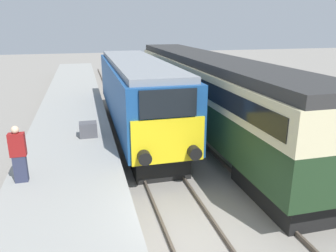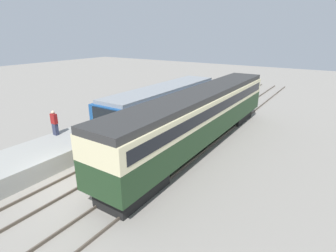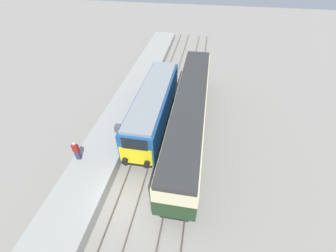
{
  "view_description": "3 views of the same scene",
  "coord_description": "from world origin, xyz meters",
  "px_view_note": "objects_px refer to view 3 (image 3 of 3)",
  "views": [
    {
      "loc": [
        -2.56,
        -6.89,
        5.47
      ],
      "look_at": [
        0.0,
        2.98,
        2.28
      ],
      "focal_mm": 35.0,
      "sensor_mm": 36.0,
      "label": 1
    },
    {
      "loc": [
        10.94,
        -7.0,
        7.49
      ],
      "look_at": [
        1.7,
        6.98,
        1.6
      ],
      "focal_mm": 28.0,
      "sensor_mm": 36.0,
      "label": 2
    },
    {
      "loc": [
        4.25,
        -7.63,
        14.23
      ],
      "look_at": [
        1.7,
        6.98,
        1.6
      ],
      "focal_mm": 24.0,
      "sensor_mm": 36.0,
      "label": 3
    }
  ],
  "objects_px": {
    "person_on_platform": "(76,151)",
    "luggage_crate": "(119,128)",
    "locomotive": "(154,106)",
    "passenger_carriage": "(190,110)"
  },
  "relations": [
    {
      "from": "locomotive",
      "to": "luggage_crate",
      "type": "distance_m",
      "value": 3.83
    },
    {
      "from": "passenger_carriage",
      "to": "luggage_crate",
      "type": "xyz_separation_m",
      "value": [
        -5.93,
        -2.28,
        -1.08
      ]
    },
    {
      "from": "passenger_carriage",
      "to": "person_on_platform",
      "type": "xyz_separation_m",
      "value": [
        -7.93,
        -5.89,
        -0.53
      ]
    },
    {
      "from": "passenger_carriage",
      "to": "luggage_crate",
      "type": "relative_size",
      "value": 26.77
    },
    {
      "from": "locomotive",
      "to": "luggage_crate",
      "type": "xyz_separation_m",
      "value": [
        -2.53,
        -2.78,
        -0.76
      ]
    },
    {
      "from": "locomotive",
      "to": "passenger_carriage",
      "type": "relative_size",
      "value": 0.67
    },
    {
      "from": "person_on_platform",
      "to": "luggage_crate",
      "type": "xyz_separation_m",
      "value": [
        2.01,
        3.61,
        -0.55
      ]
    },
    {
      "from": "locomotive",
      "to": "passenger_carriage",
      "type": "xyz_separation_m",
      "value": [
        3.4,
        -0.5,
        0.32
      ]
    },
    {
      "from": "passenger_carriage",
      "to": "person_on_platform",
      "type": "bearing_deg",
      "value": -143.41
    },
    {
      "from": "person_on_platform",
      "to": "luggage_crate",
      "type": "relative_size",
      "value": 2.44
    }
  ]
}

